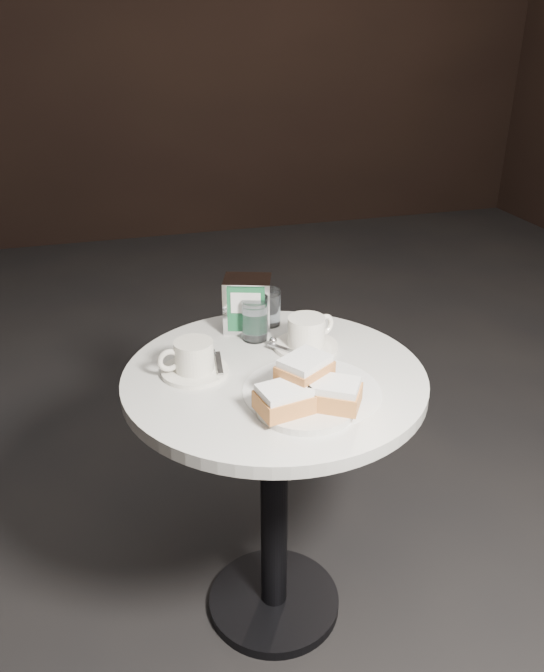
{
  "coord_description": "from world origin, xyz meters",
  "views": [
    {
      "loc": [
        -0.37,
        -1.26,
        1.49
      ],
      "look_at": [
        0.0,
        0.02,
        0.83
      ],
      "focal_mm": 35.0,
      "sensor_mm": 36.0,
      "label": 1
    }
  ],
  "objects_px": {
    "cafe_table": "(274,444)",
    "coffee_cup_left": "(193,360)",
    "beignet_plate": "(307,393)",
    "water_glass_right": "(269,308)",
    "coffee_cup_right": "(307,335)",
    "napkin_dispenser": "(248,304)",
    "water_glass_left": "(255,321)"
  },
  "relations": [
    {
      "from": "cafe_table",
      "to": "coffee_cup_left",
      "type": "height_order",
      "value": "coffee_cup_left"
    },
    {
      "from": "beignet_plate",
      "to": "water_glass_right",
      "type": "distance_m",
      "value": 0.43
    },
    {
      "from": "coffee_cup_right",
      "to": "napkin_dispenser",
      "type": "height_order",
      "value": "napkin_dispenser"
    },
    {
      "from": "beignet_plate",
      "to": "water_glass_left",
      "type": "bearing_deg",
      "value": 93.32
    },
    {
      "from": "beignet_plate",
      "to": "coffee_cup_right",
      "type": "distance_m",
      "value": 0.28
    },
    {
      "from": "cafe_table",
      "to": "beignet_plate",
      "type": "bearing_deg",
      "value": -82.53
    },
    {
      "from": "water_glass_right",
      "to": "beignet_plate",
      "type": "bearing_deg",
      "value": -95.15
    },
    {
      "from": "beignet_plate",
      "to": "napkin_dispenser",
      "type": "height_order",
      "value": "napkin_dispenser"
    },
    {
      "from": "napkin_dispenser",
      "to": "water_glass_right",
      "type": "bearing_deg",
      "value": 28.44
    },
    {
      "from": "coffee_cup_left",
      "to": "water_glass_right",
      "type": "bearing_deg",
      "value": 33.85
    },
    {
      "from": "cafe_table",
      "to": "napkin_dispenser",
      "type": "xyz_separation_m",
      "value": [
        -0.0,
        0.25,
        0.27
      ]
    },
    {
      "from": "water_glass_left",
      "to": "napkin_dispenser",
      "type": "bearing_deg",
      "value": 91.73
    },
    {
      "from": "beignet_plate",
      "to": "napkin_dispenser",
      "type": "bearing_deg",
      "value": 93.07
    },
    {
      "from": "coffee_cup_right",
      "to": "water_glass_right",
      "type": "bearing_deg",
      "value": 85.71
    },
    {
      "from": "coffee_cup_right",
      "to": "water_glass_left",
      "type": "height_order",
      "value": "water_glass_left"
    },
    {
      "from": "napkin_dispenser",
      "to": "beignet_plate",
      "type": "bearing_deg",
      "value": -68.11
    },
    {
      "from": "beignet_plate",
      "to": "water_glass_left",
      "type": "relative_size",
      "value": 2.3
    },
    {
      "from": "coffee_cup_left",
      "to": "beignet_plate",
      "type": "bearing_deg",
      "value": -54.55
    },
    {
      "from": "coffee_cup_right",
      "to": "water_glass_right",
      "type": "relative_size",
      "value": 2.11
    },
    {
      "from": "coffee_cup_left",
      "to": "water_glass_left",
      "type": "xyz_separation_m",
      "value": [
        0.18,
        0.13,
        0.02
      ]
    },
    {
      "from": "coffee_cup_left",
      "to": "water_glass_right",
      "type": "height_order",
      "value": "water_glass_right"
    },
    {
      "from": "coffee_cup_right",
      "to": "napkin_dispenser",
      "type": "distance_m",
      "value": 0.19
    },
    {
      "from": "coffee_cup_left",
      "to": "water_glass_left",
      "type": "height_order",
      "value": "water_glass_left"
    },
    {
      "from": "coffee_cup_left",
      "to": "water_glass_left",
      "type": "distance_m",
      "value": 0.22
    },
    {
      "from": "cafe_table",
      "to": "napkin_dispenser",
      "type": "relative_size",
      "value": 5.19
    },
    {
      "from": "beignet_plate",
      "to": "napkin_dispenser",
      "type": "distance_m",
      "value": 0.42
    },
    {
      "from": "beignet_plate",
      "to": "coffee_cup_left",
      "type": "height_order",
      "value": "beignet_plate"
    },
    {
      "from": "water_glass_right",
      "to": "napkin_dispenser",
      "type": "xyz_separation_m",
      "value": [
        -0.06,
        -0.01,
        0.02
      ]
    },
    {
      "from": "cafe_table",
      "to": "coffee_cup_right",
      "type": "xyz_separation_m",
      "value": [
        0.11,
        0.1,
        0.23
      ]
    },
    {
      "from": "cafe_table",
      "to": "napkin_dispenser",
      "type": "distance_m",
      "value": 0.36
    },
    {
      "from": "coffee_cup_left",
      "to": "coffee_cup_right",
      "type": "relative_size",
      "value": 0.84
    },
    {
      "from": "cafe_table",
      "to": "coffee_cup_left",
      "type": "distance_m",
      "value": 0.3
    }
  ]
}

